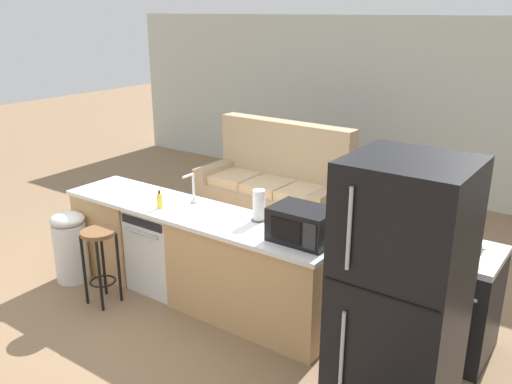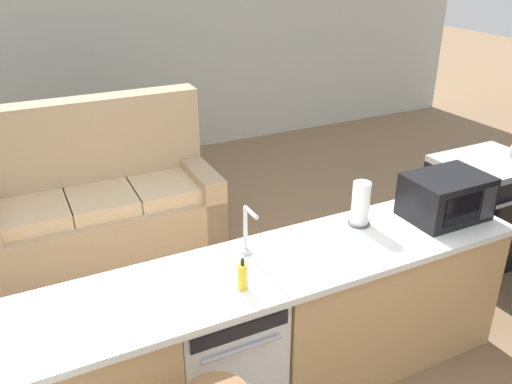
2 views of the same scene
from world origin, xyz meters
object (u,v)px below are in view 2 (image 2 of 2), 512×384
object	(u,v)px
dishwasher	(219,351)
stove_range	(480,210)
microwave	(446,197)
paper_towel_roll	(361,204)
soap_bottle	(243,276)
couch	(99,201)

from	to	relation	value
dishwasher	stove_range	world-z (taller)	stove_range
microwave	paper_towel_roll	size ratio (longest dim) A/B	1.77
soap_bottle	couch	world-z (taller)	couch
soap_bottle	couch	xyz separation A→B (m)	(-0.27, 2.40, -0.58)
microwave	couch	distance (m)	2.94
couch	microwave	bearing A→B (deg)	-52.37
dishwasher	microwave	size ratio (longest dim) A/B	1.68
microwave	dishwasher	bearing A→B (deg)	179.95
stove_range	couch	bearing A→B (deg)	148.29
microwave	soap_bottle	world-z (taller)	microwave
dishwasher	soap_bottle	size ratio (longest dim) A/B	4.77
soap_bottle	couch	distance (m)	2.48
microwave	couch	bearing A→B (deg)	127.63
stove_range	paper_towel_roll	world-z (taller)	paper_towel_roll
soap_bottle	dishwasher	bearing A→B (deg)	124.50
stove_range	paper_towel_roll	size ratio (longest dim) A/B	3.19
microwave	couch	world-z (taller)	couch
soap_bottle	couch	bearing A→B (deg)	96.51
paper_towel_roll	soap_bottle	world-z (taller)	paper_towel_roll
couch	soap_bottle	bearing A→B (deg)	-83.49
paper_towel_roll	couch	xyz separation A→B (m)	(-1.21, 2.11, -0.64)
stove_range	soap_bottle	world-z (taller)	soap_bottle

